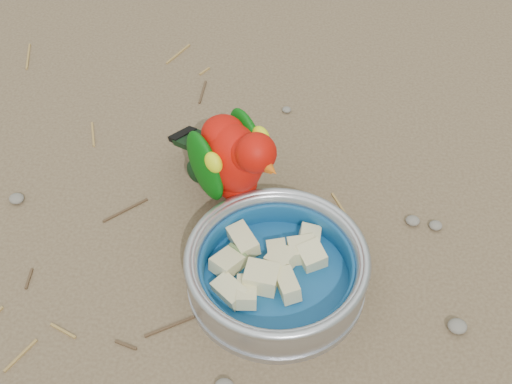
# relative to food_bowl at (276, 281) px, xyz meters

# --- Properties ---
(ground) EXTENTS (60.00, 60.00, 0.00)m
(ground) POSITION_rel_food_bowl_xyz_m (-0.06, 0.04, -0.01)
(ground) COLOR brown
(food_bowl) EXTENTS (0.22, 0.22, 0.02)m
(food_bowl) POSITION_rel_food_bowl_xyz_m (0.00, 0.00, 0.00)
(food_bowl) COLOR #B2B2BA
(food_bowl) RESTS_ON ground
(bowl_wall) EXTENTS (0.22, 0.22, 0.04)m
(bowl_wall) POSITION_rel_food_bowl_xyz_m (0.00, 0.00, 0.03)
(bowl_wall) COLOR #B2B2BA
(bowl_wall) RESTS_ON food_bowl
(fruit_wedges) EXTENTS (0.13, 0.13, 0.03)m
(fruit_wedges) POSITION_rel_food_bowl_xyz_m (0.00, 0.00, 0.02)
(fruit_wedges) COLOR beige
(fruit_wedges) RESTS_ON food_bowl
(lory_parrot) EXTENTS (0.21, 0.21, 0.16)m
(lory_parrot) POSITION_rel_food_bowl_xyz_m (-0.07, 0.13, 0.07)
(lory_parrot) COLOR #BC0D05
(lory_parrot) RESTS_ON ground
(ground_debris) EXTENTS (0.90, 0.80, 0.01)m
(ground_debris) POSITION_rel_food_bowl_xyz_m (-0.10, 0.06, -0.01)
(ground_debris) COLOR olive
(ground_debris) RESTS_ON ground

